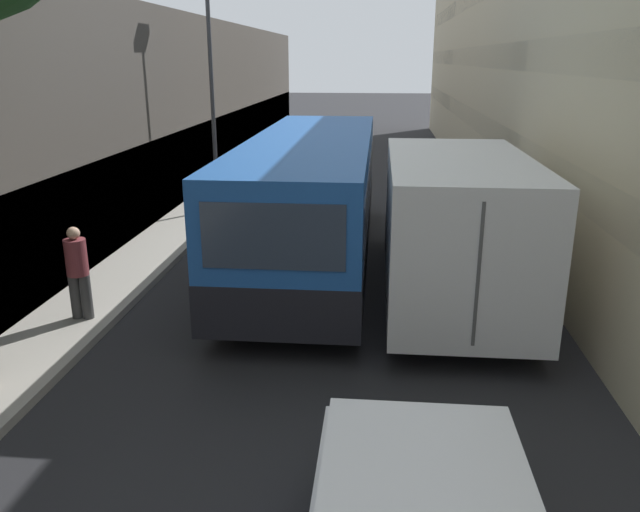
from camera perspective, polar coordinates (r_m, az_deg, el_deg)
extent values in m
plane|color=#232326|center=(14.52, 1.49, -0.73)|extent=(150.00, 150.00, 0.00)
cube|color=#9E998E|center=(15.46, -15.48, 0.04)|extent=(1.61, 60.00, 0.14)
cube|color=#423D38|center=(15.72, -23.35, 10.48)|extent=(2.40, 60.00, 6.00)
cube|color=black|center=(15.70, -20.43, 4.11)|extent=(1.08, 60.00, 2.40)
cube|color=beige|center=(14.51, 25.09, 17.45)|extent=(2.40, 60.00, 9.84)
cube|color=#333D47|center=(14.46, 21.34, 8.04)|extent=(1.08, 60.00, 0.70)
cube|color=#333D47|center=(14.31, 22.34, 16.60)|extent=(1.08, 60.00, 0.70)
cube|color=silver|center=(5.30, 9.54, -21.96)|extent=(1.64, 2.23, 0.58)
cylinder|color=black|center=(6.74, 0.59, -21.71)|extent=(0.16, 0.60, 0.60)
cube|color=#1E519E|center=(14.22, -0.77, 5.85)|extent=(2.59, 10.50, 2.49)
cube|color=black|center=(14.41, -0.76, 2.70)|extent=(2.62, 10.53, 0.87)
cube|color=#2D3847|center=(14.15, -0.78, 7.33)|extent=(2.63, 9.66, 0.80)
cube|color=#2D3847|center=(9.05, -4.33, 1.76)|extent=(2.13, 0.04, 1.00)
cylinder|color=black|center=(17.77, -3.31, 4.35)|extent=(0.24, 1.00, 1.00)
cylinder|color=black|center=(17.58, 4.09, 4.19)|extent=(0.24, 1.00, 1.00)
cylinder|color=black|center=(11.64, -8.06, -3.03)|extent=(0.24, 1.00, 1.00)
cylinder|color=black|center=(11.35, 3.24, -3.44)|extent=(0.24, 1.00, 1.00)
cube|color=silver|center=(15.25, 10.69, 4.96)|extent=(2.37, 2.09, 1.80)
cube|color=silver|center=(11.55, 12.35, 2.62)|extent=(2.47, 5.38, 2.51)
cube|color=#4C4C4C|center=(9.00, 14.27, -1.80)|extent=(0.05, 0.02, 2.13)
cylinder|color=black|center=(15.38, 6.40, 2.09)|extent=(0.22, 0.96, 0.96)
cylinder|color=black|center=(15.59, 14.58, 1.83)|extent=(0.22, 0.96, 0.96)
cylinder|color=black|center=(10.45, 6.77, -5.56)|extent=(0.22, 0.96, 0.96)
cylinder|color=black|center=(10.75, 18.73, -5.74)|extent=(0.22, 0.96, 0.96)
cylinder|color=#383838|center=(11.89, -21.45, -3.44)|extent=(0.19, 0.19, 0.81)
cylinder|color=#383838|center=(11.80, -20.56, -3.50)|extent=(0.19, 0.19, 0.81)
cylinder|color=brown|center=(11.62, -21.40, -0.11)|extent=(0.37, 0.37, 0.64)
sphere|color=tan|center=(11.50, -21.64, 1.94)|extent=(0.22, 0.22, 0.22)
cylinder|color=#38383D|center=(19.00, -9.82, 14.07)|extent=(0.12, 0.12, 6.67)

